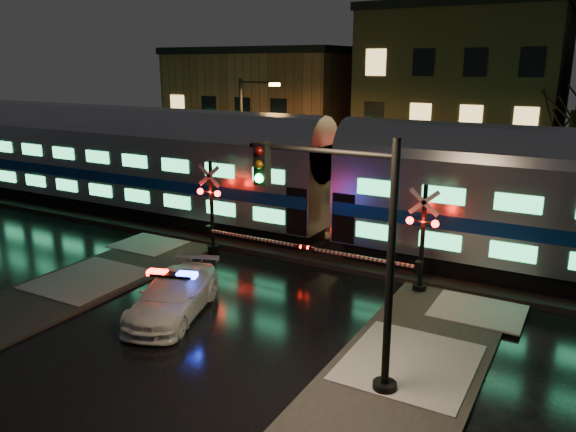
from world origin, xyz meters
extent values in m
plane|color=black|center=(0.00, 0.00, 0.00)|extent=(120.00, 120.00, 0.00)
cube|color=black|center=(0.00, 5.00, 0.12)|extent=(90.00, 4.20, 0.24)
cube|color=#2D2D2D|center=(-6.50, -6.00, 0.06)|extent=(4.00, 20.00, 0.12)
cube|color=#2D2D2D|center=(6.50, -6.00, 0.06)|extent=(4.00, 20.00, 0.12)
cube|color=brown|center=(-13.00, 22.00, 4.50)|extent=(14.00, 10.00, 9.00)
cube|color=brown|center=(2.00, 22.50, 5.75)|extent=(12.00, 11.00, 11.50)
cube|color=black|center=(-12.57, 5.00, 0.64)|extent=(24.00, 2.40, 0.80)
cube|color=#B7BAC1|center=(-12.57, 5.00, 2.94)|extent=(25.00, 3.05, 3.80)
cube|color=navy|center=(-12.57, 5.00, 2.54)|extent=(24.75, 3.09, 0.55)
cube|color=#3BE288|center=(-12.57, 3.45, 1.79)|extent=(21.00, 0.05, 0.62)
cube|color=#3BE288|center=(-12.57, 3.45, 3.59)|extent=(21.00, 0.05, 0.62)
cylinder|color=#B7BAC1|center=(-12.57, 5.00, 4.64)|extent=(25.00, 3.05, 3.05)
imported|color=white|center=(-1.58, -3.63, 0.71)|extent=(3.36, 5.28, 1.42)
cube|color=black|center=(-1.58, -3.63, 1.46)|extent=(1.53, 0.80, 0.09)
cube|color=#FF0C05|center=(-2.09, -3.78, 1.50)|extent=(0.72, 0.51, 0.17)
cube|color=#1426FF|center=(-1.07, -3.47, 1.50)|extent=(0.72, 0.51, 0.17)
cylinder|color=black|center=(5.18, 2.40, 0.16)|extent=(0.52, 0.52, 0.31)
cylinder|color=black|center=(5.18, 2.40, 2.07)|extent=(0.17, 0.17, 4.14)
sphere|color=#FF0C05|center=(4.71, 2.22, 2.80)|extent=(0.27, 0.27, 0.27)
sphere|color=#FF0C05|center=(5.64, 2.22, 2.80)|extent=(0.27, 0.27, 0.27)
cube|color=white|center=(2.59, 2.15, 1.09)|extent=(5.18, 0.10, 0.10)
cube|color=black|center=(5.18, 2.15, 1.09)|extent=(0.25, 0.30, 0.45)
cylinder|color=black|center=(-4.40, 2.40, 0.16)|extent=(0.52, 0.52, 0.31)
cylinder|color=black|center=(-4.40, 2.40, 2.10)|extent=(0.17, 0.17, 4.20)
sphere|color=#FF0C05|center=(-4.87, 2.22, 2.83)|extent=(0.27, 0.27, 0.27)
sphere|color=#FF0C05|center=(-3.92, 2.22, 2.83)|extent=(0.27, 0.27, 0.27)
cube|color=white|center=(-1.77, 2.15, 1.10)|extent=(5.25, 0.10, 0.10)
cube|color=black|center=(-4.40, 2.15, 1.10)|extent=(0.25, 0.30, 0.45)
cylinder|color=black|center=(6.34, -4.65, 0.17)|extent=(0.62, 0.62, 0.33)
cylinder|color=black|center=(6.34, -4.65, 3.34)|extent=(0.20, 0.20, 6.68)
cylinder|color=black|center=(4.33, -4.65, 6.24)|extent=(4.01, 0.13, 0.13)
cube|color=black|center=(2.77, -4.80, 5.79)|extent=(0.36, 0.31, 1.11)
sphere|color=#0CFF3F|center=(2.77, -4.96, 5.44)|extent=(0.25, 0.25, 0.25)
cylinder|color=black|center=(-7.16, 9.00, 3.77)|extent=(0.19, 0.19, 7.54)
cylinder|color=black|center=(-6.03, 9.00, 7.36)|extent=(2.26, 0.11, 0.11)
cube|color=orange|center=(-4.99, 9.00, 7.26)|extent=(0.52, 0.26, 0.17)
camera|label=1|loc=(10.45, -17.13, 8.33)|focal=35.00mm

